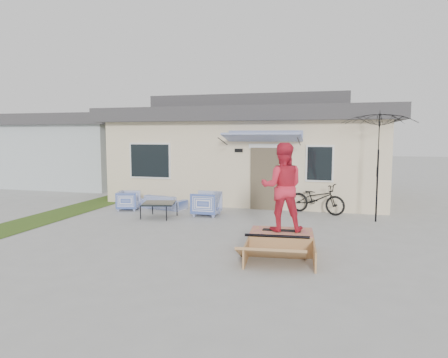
% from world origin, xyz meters
% --- Properties ---
extents(ground, '(90.00, 90.00, 0.00)m').
position_xyz_m(ground, '(0.00, 0.00, 0.00)').
color(ground, '#A0A09C').
rests_on(ground, ground).
extents(grass_strip, '(1.40, 8.00, 0.01)m').
position_xyz_m(grass_strip, '(-5.20, 2.00, 0.00)').
color(grass_strip, '#314E18').
rests_on(grass_strip, ground).
extents(house, '(10.80, 8.49, 4.10)m').
position_xyz_m(house, '(0.00, 7.99, 1.94)').
color(house, beige).
rests_on(house, ground).
extents(neighbor_house, '(8.60, 7.60, 3.50)m').
position_xyz_m(neighbor_house, '(-10.50, 10.00, 1.78)').
color(neighbor_house, '#AAB5B9').
rests_on(neighbor_house, ground).
extents(loveseat, '(1.67, 0.80, 0.63)m').
position_xyz_m(loveseat, '(-2.38, 3.77, 0.31)').
color(loveseat, '#314CA3').
rests_on(loveseat, ground).
extents(armchair_left, '(0.79, 0.82, 0.71)m').
position_xyz_m(armchair_left, '(-3.43, 3.21, 0.35)').
color(armchair_left, '#314CA3').
rests_on(armchair_left, ground).
extents(armchair_right, '(0.77, 0.82, 0.83)m').
position_xyz_m(armchair_right, '(-0.60, 2.99, 0.42)').
color(armchair_right, '#314CA3').
rests_on(armchair_right, ground).
extents(coffee_table, '(1.14, 1.14, 0.46)m').
position_xyz_m(coffee_table, '(-1.90, 2.30, 0.23)').
color(coffee_table, black).
rests_on(coffee_table, ground).
extents(bicycle, '(1.97, 1.24, 1.19)m').
position_xyz_m(bicycle, '(2.75, 4.22, 0.59)').
color(bicycle, black).
rests_on(bicycle, ground).
extents(patio_umbrella, '(2.25, 2.10, 2.20)m').
position_xyz_m(patio_umbrella, '(4.46, 3.37, 1.75)').
color(patio_umbrella, black).
rests_on(patio_umbrella, ground).
extents(skate_ramp, '(1.48, 1.88, 0.44)m').
position_xyz_m(skate_ramp, '(2.18, -0.40, 0.22)').
color(skate_ramp, '#A87949').
rests_on(skate_ramp, ground).
extents(skateboard, '(0.82, 0.24, 0.05)m').
position_xyz_m(skateboard, '(2.17, -0.36, 0.47)').
color(skateboard, black).
rests_on(skateboard, skate_ramp).
extents(skater, '(1.02, 0.84, 1.89)m').
position_xyz_m(skater, '(2.17, -0.36, 1.44)').
color(skater, red).
rests_on(skater, skateboard).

